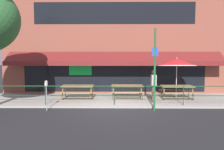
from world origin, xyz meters
name	(u,v)px	position (x,y,z in m)	size (l,w,h in m)	color
ground_plane	(114,108)	(0.00, 0.00, 0.00)	(120.00, 120.00, 0.00)	#232326
patio_deck	(114,99)	(0.00, 2.00, 0.05)	(15.00, 4.00, 0.10)	#9E998E
restaurant_building	(114,38)	(0.00, 4.22, 3.79)	(15.00, 1.60, 7.64)	brown
patio_railing	(114,91)	(0.00, 0.30, 0.80)	(13.84, 0.04, 0.97)	#194723
picnic_table_left	(78,88)	(-2.10, 1.96, 0.71)	(1.80, 1.42, 0.76)	#997047
picnic_table_centre	(127,88)	(0.75, 2.12, 0.71)	(1.80, 1.42, 0.76)	#997047
picnic_table_right	(177,88)	(3.59, 1.93, 0.71)	(1.80, 1.42, 0.76)	#997047
patio_umbrella_right	(177,63)	(3.59, 2.09, 2.18)	(2.14, 2.14, 2.38)	#B7B2A8
pedestrian_walking	(154,84)	(2.09, 1.04, 1.06)	(0.24, 0.62, 1.71)	#665B4C
parking_meter_near	(46,86)	(-3.12, -0.55, 1.15)	(0.15, 0.16, 1.42)	gray
street_sign_pole	(155,69)	(1.87, -0.45, 1.95)	(0.28, 0.09, 3.80)	#1E6033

